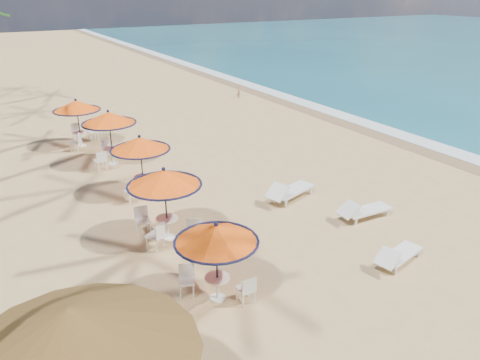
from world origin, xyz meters
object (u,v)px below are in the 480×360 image
object	(u,v)px
palapa	(72,334)
lounger_near	(398,255)
station_4	(77,111)
lounger_far	(289,191)
station_0	(216,241)
lounger_mid	(363,210)
station_3	(108,124)
station_2	(141,150)
station_1	(164,187)

from	to	relation	value
palapa	lounger_near	bearing A→B (deg)	9.69
station_4	lounger_far	bearing A→B (deg)	-63.61
station_4	palapa	xyz separation A→B (m)	(-3.52, -16.57, 0.77)
station_0	lounger_far	distance (m)	6.31
lounger_mid	palapa	xyz separation A→B (m)	(-9.80, -4.00, 2.11)
station_3	station_4	xyz separation A→B (m)	(-0.59, 3.22, -0.07)
station_2	station_4	distance (m)	7.05
station_3	lounger_far	size ratio (longest dim) A/B	1.06
station_3	station_0	bearing A→B (deg)	-92.22
station_0	lounger_far	size ratio (longest dim) A/B	0.94
palapa	station_0	bearing A→B (deg)	35.28
lounger_far	station_1	bearing A→B (deg)	166.99
station_1	lounger_far	xyz separation A→B (m)	(4.82, 0.40, -1.33)
station_0	station_3	xyz separation A→B (m)	(0.42, 10.74, 0.12)
lounger_mid	station_3	bearing A→B (deg)	123.42
station_1	lounger_near	distance (m)	6.86
station_2	lounger_mid	bearing A→B (deg)	-45.02
station_3	lounger_far	world-z (taller)	station_3
station_1	lounger_near	xyz separation A→B (m)	(4.94, -4.54, -1.40)
station_0	station_2	size ratio (longest dim) A/B	0.94
station_1	station_2	xyz separation A→B (m)	(0.51, 3.54, 0.03)
lounger_mid	palapa	world-z (taller)	palapa
station_4	palapa	distance (m)	16.96
station_3	station_4	size ratio (longest dim) A/B	1.04
station_1	station_2	size ratio (longest dim) A/B	1.03
station_1	station_3	bearing A→B (deg)	87.12
station_0	lounger_far	bearing A→B (deg)	38.08
station_0	palapa	bearing A→B (deg)	-144.72
station_2	station_4	world-z (taller)	station_4
station_2	station_3	bearing A→B (deg)	92.09
lounger_near	lounger_far	distance (m)	4.94
station_1	station_2	bearing A→B (deg)	81.85
station_0	station_2	world-z (taller)	station_2
station_4	lounger_near	xyz separation A→B (m)	(5.16, -15.09, -1.38)
station_0	station_2	xyz separation A→B (m)	(0.55, 6.95, 0.11)
station_1	station_4	distance (m)	10.55
lounger_far	palapa	size ratio (longest dim) A/B	0.59
station_2	palapa	distance (m)	10.49
station_2	lounger_near	bearing A→B (deg)	-61.22
lounger_near	station_4	bearing A→B (deg)	95.30
station_3	palapa	bearing A→B (deg)	-107.10
station_1	lounger_far	distance (m)	5.02
station_2	lounger_far	distance (m)	5.50
station_0	station_3	world-z (taller)	station_3
lounger_near	lounger_mid	world-z (taller)	lounger_mid
station_3	lounger_far	xyz separation A→B (m)	(4.45, -6.92, -1.38)
station_4	lounger_far	world-z (taller)	station_4
station_0	station_1	distance (m)	3.41
station_3	lounger_near	size ratio (longest dim) A/B	1.28
station_4	lounger_mid	bearing A→B (deg)	-63.45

